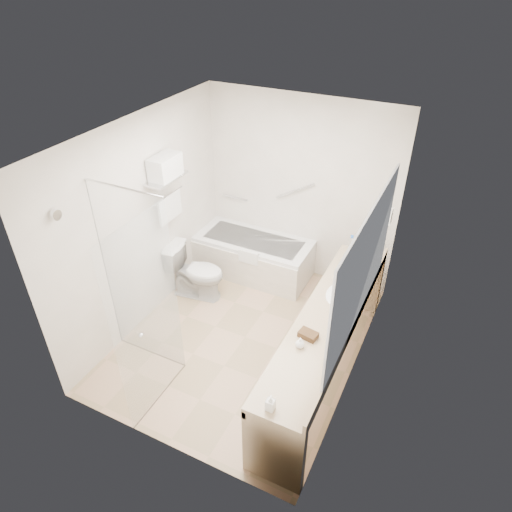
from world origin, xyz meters
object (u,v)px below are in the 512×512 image
at_px(water_bottle_left, 351,244).
at_px(amenity_basket, 308,335).
at_px(toilet, 196,272).
at_px(bathtub, 254,256).
at_px(vanity_counter, 327,332).

bearing_deg(water_bottle_left, amenity_basket, -87.74).
bearing_deg(toilet, bathtub, -38.58).
bearing_deg(toilet, vanity_counter, -115.74).
relative_size(bathtub, amenity_basket, 9.20).
bearing_deg(vanity_counter, amenity_basket, -102.91).
xyz_separation_m(vanity_counter, amenity_basket, (-0.08, -0.36, 0.24)).
height_order(vanity_counter, water_bottle_left, water_bottle_left).
bearing_deg(amenity_basket, vanity_counter, 77.09).
bearing_deg(amenity_basket, water_bottle_left, 92.26).
xyz_separation_m(vanity_counter, water_bottle_left, (-0.15, 1.25, 0.31)).
distance_m(toilet, amenity_basket, 2.18).
xyz_separation_m(bathtub, water_bottle_left, (1.38, -0.14, 0.67)).
relative_size(bathtub, toilet, 2.14).
bearing_deg(vanity_counter, toilet, 162.94).
xyz_separation_m(bathtub, toilet, (-0.45, -0.78, 0.09)).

